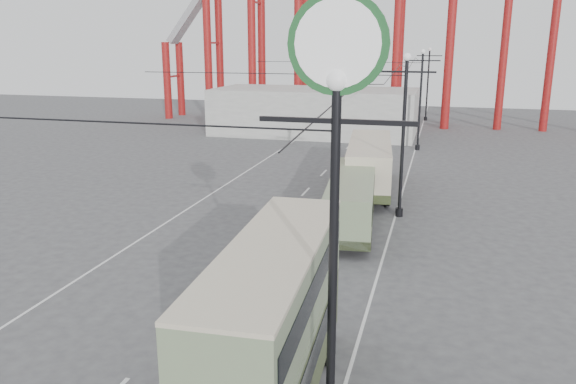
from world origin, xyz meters
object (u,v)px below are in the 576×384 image
(single_decker_green, at_px, (352,199))
(lamp_post_near, at_px, (336,143))
(double_decker_bus, at_px, (274,320))
(single_decker_cream, at_px, (369,163))
(pedestrian, at_px, (301,235))

(single_decker_green, bearing_deg, lamp_post_near, -88.42)
(double_decker_bus, xyz_separation_m, single_decker_green, (-0.49, 16.40, -1.08))
(double_decker_bus, xyz_separation_m, single_decker_cream, (-0.60, 24.57, -0.78))
(lamp_post_near, distance_m, double_decker_bus, 5.81)
(single_decker_green, xyz_separation_m, pedestrian, (-1.77, -4.37, -0.78))
(pedestrian, bearing_deg, single_decker_cream, -129.43)
(lamp_post_near, xyz_separation_m, single_decker_green, (-2.39, 18.30, -6.24))
(single_decker_green, xyz_separation_m, single_decker_cream, (-0.11, 8.17, 0.30))
(double_decker_bus, distance_m, single_decker_cream, 24.59)
(lamp_post_near, height_order, single_decker_green, lamp_post_near)
(single_decker_green, relative_size, pedestrian, 6.16)
(single_decker_cream, bearing_deg, double_decker_bus, -94.93)
(single_decker_green, bearing_deg, single_decker_cream, 84.89)
(single_decker_green, bearing_deg, double_decker_bus, -94.15)
(lamp_post_near, height_order, pedestrian, lamp_post_near)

